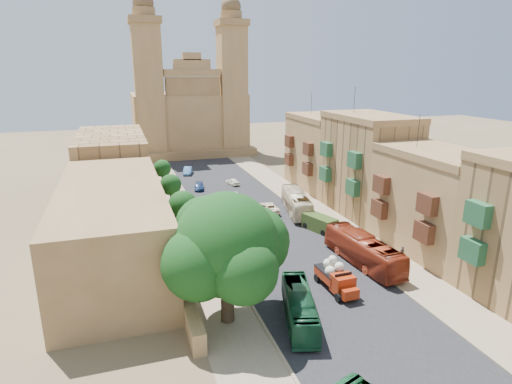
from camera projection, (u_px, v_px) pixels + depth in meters
ground at (356, 326)px, 33.90m from camera, size 260.00×260.00×0.00m
road_surface at (247, 211)px, 61.34m from camera, size 14.00×140.00×0.01m
sidewalk_east at (308, 205)px, 64.14m from camera, size 5.00×140.00×0.01m
sidewalk_west at (181, 218)px, 58.53m from camera, size 5.00×140.00×0.01m
kerb_east at (293, 206)px, 63.39m from camera, size 0.25×140.00×0.12m
kerb_west at (199, 216)px, 59.26m from camera, size 0.25×140.00×0.12m
townhouse_b at (435, 201)px, 47.10m from camera, size 9.00×14.00×14.90m
townhouse_c at (367, 164)px, 59.56m from camera, size 9.00×14.00×17.40m
townhouse_d at (322, 152)px, 72.57m from camera, size 9.00×14.00×15.90m
west_wall at (167, 242)px, 48.26m from camera, size 1.00×40.00×1.80m
west_building_low at (113, 225)px, 43.89m from camera, size 10.00×28.00×8.40m
west_building_mid at (113, 166)px, 67.45m from camera, size 10.00×22.00×10.00m
church at (189, 113)px, 103.18m from camera, size 28.00×22.50×36.30m
ficus_tree at (228, 248)px, 33.03m from camera, size 10.76×9.90×10.76m
street_tree_a at (202, 246)px, 41.01m from camera, size 3.23×3.23×4.97m
street_tree_b at (183, 206)px, 51.87m from camera, size 3.61×3.61×5.55m
street_tree_c at (171, 185)px, 62.98m from camera, size 3.15×3.15×4.84m
street_tree_d at (162, 168)px, 74.00m from camera, size 3.02×3.02×4.65m
red_truck at (336, 276)px, 39.17m from camera, size 2.26×5.35×3.08m
olive_pickup at (320, 224)px, 53.85m from camera, size 3.37×4.99×1.90m
bus_green_north at (299, 306)px, 34.43m from camera, size 4.50×9.16×2.49m
bus_red_east at (363, 250)px, 44.36m from camera, size 3.39×11.31×3.11m
bus_cream_east at (296, 202)px, 60.52m from camera, size 4.85×11.30×3.07m
car_blue_a at (244, 238)px, 50.24m from camera, size 1.87×3.49×1.13m
car_white_a at (234, 197)px, 66.34m from camera, size 2.34×3.83×1.19m
car_cream at (268, 207)px, 60.95m from camera, size 2.55×5.03×1.36m
car_dkblue at (199, 187)px, 72.31m from camera, size 2.23×4.00×1.10m
car_white_b at (232, 182)px, 75.39m from camera, size 2.12×3.63×1.16m
car_blue_b at (188, 171)px, 83.07m from camera, size 2.47×4.37×1.36m
pedestrian_a at (402, 253)px, 45.51m from camera, size 0.59×0.42×1.54m
pedestrian_c at (377, 248)px, 46.54m from camera, size 0.84×1.19×1.87m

